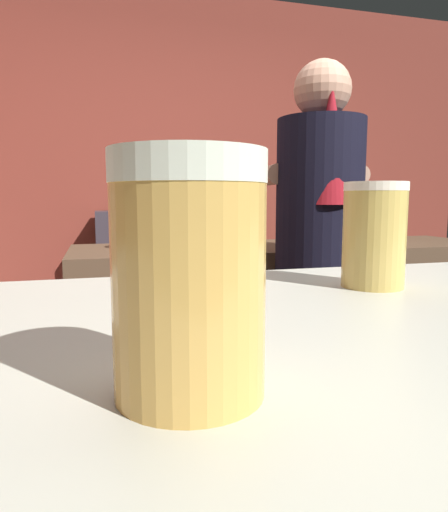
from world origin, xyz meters
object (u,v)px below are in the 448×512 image
Objects in this scene: pint_glass_far at (374,235)px; bottle_hot_sauce at (121,200)px; chefs_knife at (332,244)px; bottle_vinegar at (145,199)px; bottle_soy at (164,202)px; knife_block at (373,222)px; pint_glass_near at (189,275)px; bottle_olive_oil at (179,198)px; bartender at (319,245)px; mixing_bowl at (129,242)px.

bottle_hot_sauce is (-0.17, 2.86, 0.03)m from pint_glass_far.
chefs_knife is 1.58m from bottle_vinegar.
pint_glass_far is at bearing -92.86° from bottle_soy.
knife_block is at bearing -44.47° from bottle_hot_sauce.
pint_glass_near is 0.58× the size of bottle_olive_oil.
bottle_vinegar is 1.32× the size of bottle_soy.
bartender is at bearing -68.16° from bottle_hot_sauce.
bartender is 1.27m from pint_glass_far.
bottle_soy is (-0.37, 1.70, 0.16)m from bartender.
bottle_soy is (0.31, -0.01, -0.01)m from bottle_hot_sauce.
bottle_olive_oil is at bearing 108.53° from chefs_knife.
mixing_bowl is 1.21m from bottle_soy.
pint_glass_far reaches higher than mixing_bowl.
bartender reaches higher than pint_glass_near.
chefs_knife is at bearing -8.59° from mixing_bowl.
chefs_knife is at bearing 62.86° from pint_glass_far.
bottle_soy is (0.14, 2.85, 0.02)m from pint_glass_far.
bottle_olive_oil is (-0.56, 1.23, 0.23)m from chefs_knife.
bottle_vinegar is at bearing 80.62° from mixing_bowl.
pint_glass_near is (-1.07, -1.80, 0.18)m from chefs_knife.
bartender is at bearing -73.77° from bottle_vinegar.
bottle_vinegar reaches higher than bottle_hot_sauce.
mixing_bowl is 1.17m from bottle_hot_sauce.
bottle_olive_oil reaches higher than bottle_vinegar.
mixing_bowl is at bearing 96.39° from pint_glass_far.
knife_block is at bearing -3.10° from mixing_bowl.
bottle_soy reaches higher than pint_glass_far.
pint_glass_near is at bearing -138.42° from pint_glass_far.
mixing_bowl is at bearing 176.90° from knife_block.
bartender is 13.05× the size of pint_glass_far.
bottle_hot_sauce is (-1.25, 1.22, 0.11)m from knife_block.
knife_block is 2.32m from pint_glass_near.
chefs_knife is 1.37m from bottle_olive_oil.
bartender reaches higher than pint_glass_far.
bottle_olive_oil reaches higher than bottle_hot_sauce.
bottle_hot_sauce is 0.18m from bottle_vinegar.
knife_block is 1.69× the size of mixing_bowl.
knife_block is 1.75m from bottle_hot_sauce.
bartender is 0.74m from knife_block.
bottle_olive_oil is at bearing -25.40° from bottle_vinegar.
bartender is 1.85m from bottle_hot_sauce.
bottle_olive_oil is (-0.84, 1.15, 0.12)m from knife_block.
bartender reaches higher than bottle_vinegar.
bottle_vinegar is (-0.79, 1.35, 0.22)m from chefs_knife.
mixing_bowl is 1.72m from pint_glass_far.
bottle_vinegar is (0.20, 1.20, 0.21)m from mixing_bowl.
bottle_vinegar is at bearing 114.70° from chefs_knife.
bottle_soy reaches higher than knife_block.
pint_glass_far reaches higher than chefs_knife.
mixing_bowl is 1.23m from bottle_vinegar.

